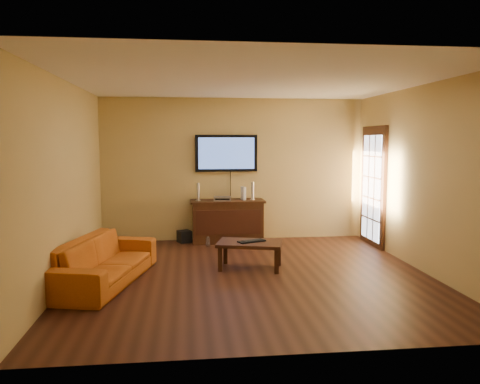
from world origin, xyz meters
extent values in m
plane|color=black|center=(0.00, 0.00, 0.00)|extent=(5.00, 5.00, 0.00)
plane|color=tan|center=(0.00, 2.50, 1.35)|extent=(5.00, 0.00, 5.00)
plane|color=tan|center=(-2.50, 0.00, 1.35)|extent=(0.00, 5.00, 5.00)
plane|color=tan|center=(2.50, 0.00, 1.35)|extent=(0.00, 5.00, 5.00)
plane|color=white|center=(0.00, 0.00, 2.70)|extent=(5.00, 5.00, 0.00)
cube|color=black|center=(2.46, 1.70, 1.05)|extent=(0.06, 1.02, 2.22)
cube|color=white|center=(2.42, 1.70, 1.05)|extent=(0.01, 0.79, 1.89)
cube|color=black|center=(-0.15, 2.24, 0.38)|extent=(1.30, 0.49, 0.75)
cube|color=black|center=(-0.15, 1.99, 0.41)|extent=(1.20, 0.02, 0.45)
cube|color=black|center=(-0.15, 2.24, 0.77)|extent=(1.38, 0.53, 0.04)
cube|color=black|center=(-0.15, 2.46, 1.66)|extent=(1.18, 0.07, 0.70)
cube|color=#4160A9|center=(-0.15, 2.42, 1.66)|extent=(1.06, 0.01, 0.59)
cube|color=black|center=(0.02, 0.35, 0.38)|extent=(1.06, 0.79, 0.05)
cube|color=black|center=(-0.43, 0.24, 0.18)|extent=(0.06, 0.06, 0.35)
cube|color=black|center=(0.36, 0.03, 0.18)|extent=(0.06, 0.06, 0.35)
cube|color=black|center=(-0.32, 0.67, 0.18)|extent=(0.06, 0.06, 0.35)
cube|color=black|center=(0.48, 0.46, 0.18)|extent=(0.06, 0.06, 0.35)
imported|color=#B45514|center=(-2.01, -0.13, 0.40)|extent=(1.07, 2.14, 0.80)
cylinder|color=silver|center=(-0.69, 2.20, 0.80)|extent=(0.09, 0.09, 0.01)
cylinder|color=silver|center=(-0.69, 2.20, 0.97)|extent=(0.05, 0.05, 0.32)
cylinder|color=silver|center=(0.33, 2.23, 0.80)|extent=(0.09, 0.09, 0.01)
cylinder|color=silver|center=(0.33, 2.23, 0.97)|extent=(0.05, 0.05, 0.32)
cube|color=silver|center=(-0.24, 2.19, 0.83)|extent=(0.34, 0.26, 0.07)
cube|color=white|center=(0.15, 2.25, 0.92)|extent=(0.09, 0.19, 0.25)
cube|color=black|center=(-0.96, 2.29, 0.11)|extent=(0.30, 0.30, 0.22)
cylinder|color=white|center=(-0.54, 1.84, 0.09)|extent=(0.07, 0.07, 0.17)
sphere|color=white|center=(-0.54, 1.84, 0.18)|extent=(0.03, 0.03, 0.03)
cube|color=black|center=(0.05, 0.35, 0.41)|extent=(0.44, 0.30, 0.02)
cube|color=black|center=(0.05, 0.35, 0.43)|extent=(0.29, 0.20, 0.01)
camera|label=1|loc=(-0.89, -6.40, 1.89)|focal=35.00mm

